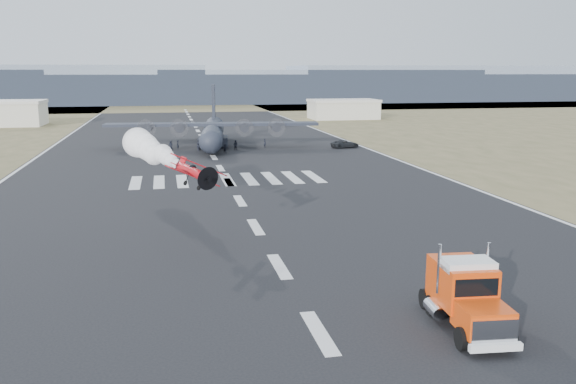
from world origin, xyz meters
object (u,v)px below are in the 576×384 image
object	(u,v)px
transport_aircraft	(213,131)
support_vehicle	(345,144)
crew_c	(198,147)
crew_b	(199,145)
crew_e	(171,145)
crew_h	(235,145)
crew_a	(178,145)
crew_g	(265,143)
hangar_right	(343,109)
aerobatic_biplane	(193,172)
crew_f	(225,149)
semi_truck	(465,294)
crew_d	(199,145)

from	to	relation	value
transport_aircraft	support_vehicle	size ratio (longest dim) A/B	7.54
crew_c	crew_b	bearing A→B (deg)	-36.89
crew_e	crew_h	distance (m)	12.11
transport_aircraft	crew_a	distance (m)	7.95
crew_e	crew_b	bearing A→B (deg)	-25.98
crew_h	crew_g	bearing A→B (deg)	-128.35
support_vehicle	crew_b	xyz separation A→B (m)	(-27.54, 2.31, 0.18)
support_vehicle	hangar_right	bearing A→B (deg)	-25.09
crew_e	crew_a	bearing A→B (deg)	-30.12
aerobatic_biplane	crew_f	world-z (taller)	aerobatic_biplane
transport_aircraft	crew_b	size ratio (longest dim) A/B	21.86
support_vehicle	aerobatic_biplane	bearing A→B (deg)	143.73
crew_a	crew_e	distance (m)	1.35
semi_truck	hangar_right	bearing A→B (deg)	80.83
transport_aircraft	crew_g	world-z (taller)	transport_aircraft
hangar_right	support_vehicle	size ratio (longest dim) A/B	3.84
transport_aircraft	crew_a	bearing A→B (deg)	-147.10
hangar_right	crew_a	bearing A→B (deg)	-127.92
hangar_right	crew_d	bearing A→B (deg)	-125.78
aerobatic_biplane	transport_aircraft	distance (m)	67.67
transport_aircraft	crew_b	bearing A→B (deg)	-117.75
crew_d	crew_h	distance (m)	7.02
support_vehicle	crew_d	xyz separation A→B (m)	(-27.42, 3.43, 0.10)
crew_c	crew_h	distance (m)	6.82
aerobatic_biplane	crew_h	world-z (taller)	aerobatic_biplane
crew_d	crew_a	bearing A→B (deg)	128.02
crew_d	crew_f	size ratio (longest dim) A/B	1.05
transport_aircraft	crew_g	distance (m)	10.38
transport_aircraft	support_vehicle	xyz separation A→B (m)	(24.53, -6.81, -2.25)
transport_aircraft	crew_f	size ratio (longest dim) A/B	25.14
transport_aircraft	crew_h	bearing A→B (deg)	-51.87
crew_e	crew_c	bearing A→B (deg)	-39.58
crew_a	crew_d	bearing A→B (deg)	91.82
crew_f	crew_b	bearing A→B (deg)	121.80
semi_truck	crew_d	xyz separation A→B (m)	(-10.11, 84.50, -1.13)
support_vehicle	crew_f	distance (m)	23.38
support_vehicle	crew_b	distance (m)	27.63
hangar_right	crew_a	size ratio (longest dim) A/B	11.78
semi_truck	crew_h	world-z (taller)	semi_truck
semi_truck	aerobatic_biplane	bearing A→B (deg)	129.21
support_vehicle	crew_b	world-z (taller)	crew_b
hangar_right	aerobatic_biplane	distance (m)	140.14
aerobatic_biplane	crew_f	xyz separation A→B (m)	(8.24, 57.39, -5.33)
crew_d	crew_f	world-z (taller)	crew_d
crew_f	crew_h	bearing A→B (deg)	52.44
semi_truck	support_vehicle	xyz separation A→B (m)	(17.31, 81.08, -1.23)
semi_truck	crew_b	bearing A→B (deg)	101.85
crew_f	crew_g	xyz separation A→B (m)	(8.28, 6.61, 0.05)
crew_f	transport_aircraft	bearing A→B (deg)	90.44
hangar_right	crew_g	distance (m)	75.03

